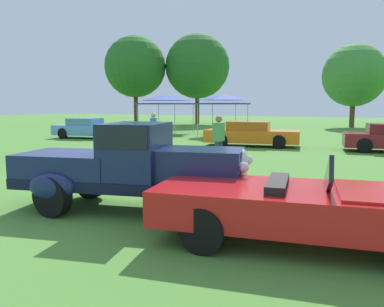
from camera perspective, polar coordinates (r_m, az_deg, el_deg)
ground_plane at (r=8.21m, az=-9.73°, el=-7.21°), size 120.00×120.00×0.00m
feature_pickup_truck at (r=7.42m, az=-8.88°, el=-1.91°), size 4.65×2.50×1.70m
neighbor_convertible at (r=5.85m, az=18.12°, el=-7.56°), size 4.76×2.34×1.40m
show_car_skyblue at (r=24.19m, az=-15.44°, el=3.63°), size 4.22×2.16×1.22m
show_car_orange at (r=19.07m, az=8.82°, el=2.88°), size 4.76×2.35×1.22m
spectator_near_truck at (r=17.11m, az=-5.75°, el=3.49°), size 0.37×0.46×1.69m
spectator_between_cars at (r=12.51m, az=3.99°, el=2.11°), size 0.30×0.43×1.69m
canopy_tent_left_field at (r=27.49m, az=-3.92°, el=8.09°), size 3.27×3.27×2.71m
canopy_tent_center_field at (r=25.01m, az=4.72°, el=8.16°), size 2.80×2.80×2.71m
treeline_far_left at (r=40.97m, az=-8.48°, el=12.68°), size 6.31×6.31×9.09m
treeline_mid_left at (r=40.99m, az=0.81°, el=12.86°), size 6.71×6.71×9.37m
treeline_center at (r=37.58m, az=23.05°, el=10.67°), size 5.54×5.54×7.40m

